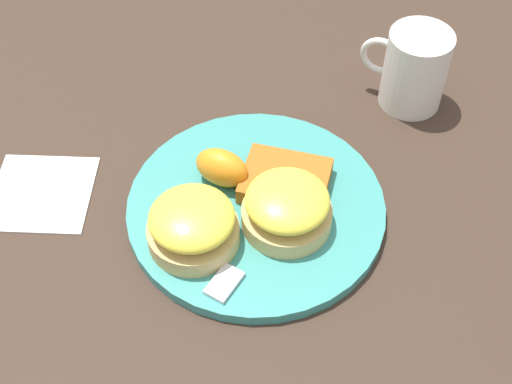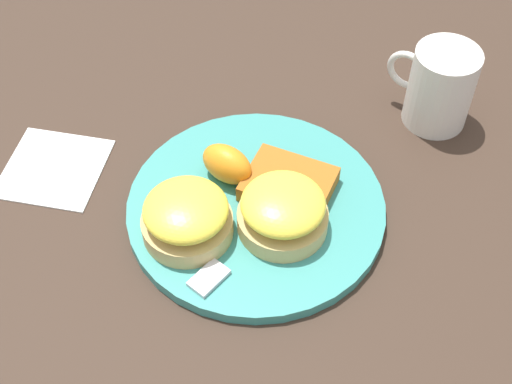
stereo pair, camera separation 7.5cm
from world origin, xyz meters
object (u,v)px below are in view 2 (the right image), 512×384
at_px(sandwich_benedict_right, 283,211).
at_px(orange_wedge, 227,164).
at_px(cup, 440,87).
at_px(sandwich_benedict_left, 186,217).
at_px(fork, 251,238).
at_px(hashbrown_patty, 289,184).

xyz_separation_m(sandwich_benedict_right, orange_wedge, (0.09, -0.02, -0.00)).
relative_size(sandwich_benedict_right, orange_wedge, 1.58).
distance_m(sandwich_benedict_right, orange_wedge, 0.09).
bearing_deg(cup, sandwich_benedict_left, 66.90).
distance_m(sandwich_benedict_left, cup, 0.34).
relative_size(orange_wedge, cup, 0.55).
xyz_separation_m(sandwich_benedict_left, fork, (-0.06, -0.03, -0.02)).
height_order(fork, cup, cup).
bearing_deg(orange_wedge, hashbrown_patty, -161.25).
distance_m(sandwich_benedict_left, fork, 0.07).
bearing_deg(sandwich_benedict_right, cup, -102.55).
distance_m(sandwich_benedict_left, hashbrown_patty, 0.12).
height_order(orange_wedge, fork, orange_wedge).
height_order(sandwich_benedict_left, orange_wedge, sandwich_benedict_left).
distance_m(hashbrown_patty, fork, 0.08).
height_order(sandwich_benedict_left, cup, cup).
xyz_separation_m(hashbrown_patty, cup, (-0.08, -0.21, 0.03)).
relative_size(orange_wedge, fork, 0.31).
height_order(sandwich_benedict_right, hashbrown_patty, sandwich_benedict_right).
xyz_separation_m(sandwich_benedict_left, orange_wedge, (0.01, -0.08, -0.00)).
relative_size(hashbrown_patty, fork, 0.47).
bearing_deg(orange_wedge, fork, 141.12).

